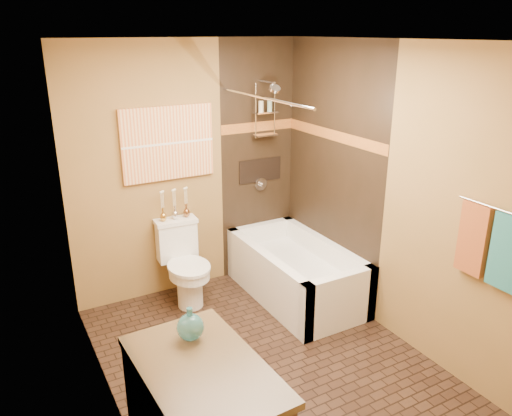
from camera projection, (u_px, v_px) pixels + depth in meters
floor at (264, 359)px, 4.12m from camera, size 3.00×3.00×0.00m
wall_left at (100, 250)px, 3.15m from camera, size 0.02×3.00×2.50m
wall_right at (386, 193)px, 4.25m from camera, size 0.02×3.00×2.50m
wall_back at (189, 170)px, 4.93m from camera, size 2.40×0.02×2.50m
wall_front at (416, 311)px, 2.46m from camera, size 2.40×0.02×2.50m
ceiling at (266, 40)px, 3.28m from camera, size 3.00×3.00×0.00m
alcove_tile_back at (258, 161)px, 5.28m from camera, size 0.85×0.01×2.50m
alcove_tile_right at (332, 173)px, 4.86m from camera, size 0.01×1.50×2.50m
mosaic_band_back at (258, 127)px, 5.14m from camera, size 0.85×0.01×0.10m
mosaic_band_right at (333, 135)px, 4.73m from camera, size 0.01×1.50×0.10m
alcove_niche at (260, 170)px, 5.32m from camera, size 0.50×0.01×0.25m
shower_fixtures at (265, 123)px, 5.06m from camera, size 0.24×0.33×1.16m
curtain_rod at (262, 97)px, 4.24m from camera, size 0.03×1.55×0.03m
towel_bar at (495, 208)px, 3.29m from camera, size 0.02×0.55×0.02m
towel_teal at (506, 252)px, 3.28m from camera, size 0.05×0.22×0.52m
towel_rust at (473, 239)px, 3.50m from camera, size 0.05×0.22×0.52m
sunset_painting at (168, 143)px, 4.72m from camera, size 0.90×0.04×0.70m
vanity_mirror at (143, 274)px, 2.30m from camera, size 0.01×1.00×0.90m
bathtub at (296, 276)px, 5.03m from camera, size 0.80×1.50×0.55m
toilet at (184, 263)px, 4.88m from camera, size 0.42×0.62×0.81m
teal_bottle at (190, 324)px, 2.84m from camera, size 0.21×0.21×0.25m
bud_vases at (174, 203)px, 4.84m from camera, size 0.30×0.06×0.30m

